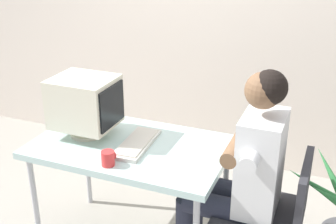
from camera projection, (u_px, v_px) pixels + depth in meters
name	position (u px, v px, depth m)	size (l,w,h in m)	color
desk	(131.00, 152.00, 2.65)	(1.17, 0.72, 0.75)	#B7B7BC
crt_monitor	(85.00, 103.00, 2.66)	(0.38, 0.32, 0.38)	beige
keyboard	(137.00, 143.00, 2.60)	(0.18, 0.43, 0.03)	silver
office_chair	(271.00, 211.00, 2.44)	(0.48, 0.48, 0.83)	#4C4C51
person_seated	(241.00, 171.00, 2.42)	(0.69, 0.54, 1.31)	silver
desk_mug	(108.00, 158.00, 2.38)	(0.07, 0.08, 0.08)	red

